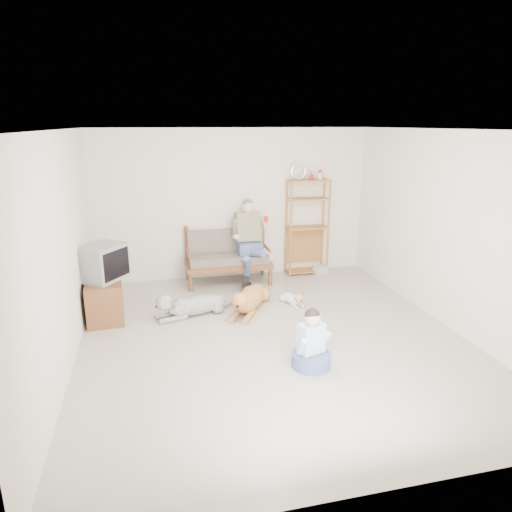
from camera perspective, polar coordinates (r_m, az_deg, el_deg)
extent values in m
plane|color=beige|center=(6.21, 2.11, -10.26)|extent=(5.50, 5.50, 0.00)
plane|color=silver|center=(5.55, 2.41, 15.52)|extent=(5.50, 5.50, 0.00)
plane|color=beige|center=(8.36, -2.80, 6.46)|extent=(5.00, 0.00, 5.00)
plane|color=beige|center=(3.32, 15.17, -9.73)|extent=(5.00, 0.00, 5.00)
plane|color=beige|center=(5.63, -23.11, 0.30)|extent=(0.00, 5.50, 5.50)
plane|color=beige|center=(6.82, 22.96, 2.95)|extent=(0.00, 5.50, 5.50)
cube|color=brown|center=(8.17, -3.50, -1.00)|extent=(1.51, 0.72, 0.10)
cube|color=#736457|center=(8.13, -3.51, -0.23)|extent=(1.39, 0.62, 0.13)
cube|color=#736457|center=(8.30, -3.82, 1.78)|extent=(1.38, 0.14, 0.45)
cylinder|color=brown|center=(8.31, -3.92, 3.22)|extent=(1.40, 0.07, 0.05)
cylinder|color=brown|center=(7.86, -8.13, -3.37)|extent=(0.07, 0.07, 0.30)
cylinder|color=brown|center=(8.33, -8.61, 0.09)|extent=(0.07, 0.07, 0.95)
cylinder|color=brown|center=(8.09, 1.79, -2.63)|extent=(0.07, 0.07, 0.30)
cylinder|color=brown|center=(8.55, 0.77, 0.70)|extent=(0.07, 0.07, 0.95)
cube|color=#505D92|center=(8.12, -0.85, 1.08)|extent=(0.41, 0.39, 0.20)
cube|color=gray|center=(8.13, -1.01, 3.70)|extent=(0.43, 0.29, 0.54)
sphere|color=tan|center=(8.03, -0.98, 6.14)|extent=(0.21, 0.21, 0.21)
sphere|color=#54504A|center=(8.05, -1.01, 6.45)|extent=(0.19, 0.19, 0.19)
cylinder|color=red|center=(7.95, 1.28, 4.67)|extent=(0.07, 0.07, 0.09)
cube|color=#A46333|center=(8.46, 6.60, 9.36)|extent=(0.75, 0.31, 0.03)
torus|color=silver|center=(8.37, 5.33, 10.47)|extent=(0.31, 0.05, 0.31)
cone|color=red|center=(8.46, 6.94, 10.00)|extent=(0.10, 0.10, 0.16)
cylinder|color=#A46333|center=(8.36, 4.36, 3.24)|extent=(0.04, 0.04, 1.79)
cylinder|color=#A46333|center=(8.62, 3.79, 3.66)|extent=(0.04, 0.04, 1.79)
cylinder|color=#A46333|center=(8.60, 9.04, 3.46)|extent=(0.04, 0.04, 1.79)
cylinder|color=#A46333|center=(8.86, 8.34, 3.87)|extent=(0.04, 0.04, 1.79)
cube|color=beige|center=(8.79, 8.06, -1.75)|extent=(0.28, 0.24, 0.15)
cube|color=brown|center=(7.08, -18.36, -5.03)|extent=(0.56, 0.93, 0.60)
cube|color=brown|center=(6.90, -20.49, -5.79)|extent=(0.05, 0.40, 0.50)
cube|color=brown|center=(7.31, -20.10, -4.52)|extent=(0.05, 0.40, 0.50)
cube|color=gray|center=(6.90, -18.60, -0.74)|extent=(0.75, 0.78, 0.51)
cube|color=black|center=(6.74, -17.06, -0.99)|extent=(0.33, 0.43, 0.41)
cube|color=silver|center=(8.46, -11.04, -1.03)|extent=(0.12, 0.02, 0.08)
ellipsoid|color=#B6773F|center=(7.13, -0.64, -5.24)|extent=(0.79, 1.03, 0.31)
sphere|color=#B6773F|center=(6.86, -1.36, -5.96)|extent=(0.31, 0.31, 0.31)
sphere|color=#B6773F|center=(6.59, -2.02, -5.65)|extent=(0.25, 0.25, 0.25)
ellipsoid|color=#B6773F|center=(6.51, -2.33, -6.20)|extent=(0.18, 0.21, 0.09)
cylinder|color=#B6773F|center=(7.61, 0.45, -4.59)|extent=(0.11, 0.40, 0.05)
ellipsoid|color=#B6773F|center=(6.64, -2.66, -5.49)|extent=(0.09, 0.09, 0.12)
ellipsoid|color=#B6773F|center=(6.59, -1.25, -5.65)|extent=(0.09, 0.09, 0.12)
ellipsoid|color=silver|center=(6.95, -7.32, -6.12)|extent=(0.98, 0.56, 0.28)
sphere|color=silver|center=(6.85, -9.50, -6.38)|extent=(0.28, 0.28, 0.28)
sphere|color=silver|center=(6.74, -11.42, -5.76)|extent=(0.24, 0.24, 0.24)
ellipsoid|color=silver|center=(6.72, -12.29, -6.10)|extent=(0.19, 0.15, 0.09)
cylinder|color=silver|center=(7.15, -3.82, -6.08)|extent=(0.33, 0.25, 0.04)
ellipsoid|color=silver|center=(6.82, -11.44, -5.49)|extent=(0.09, 0.07, 0.12)
ellipsoid|color=silver|center=(6.67, -10.99, -5.97)|extent=(0.09, 0.07, 0.12)
ellipsoid|color=white|center=(7.33, 4.36, -5.33)|extent=(0.29, 0.43, 0.15)
sphere|color=white|center=(7.24, 4.91, -5.54)|extent=(0.15, 0.15, 0.15)
sphere|color=tan|center=(7.14, 5.38, -5.29)|extent=(0.14, 0.14, 0.14)
ellipsoid|color=tan|center=(7.10, 5.69, -5.55)|extent=(0.09, 0.11, 0.05)
cylinder|color=white|center=(7.50, 3.47, -5.19)|extent=(0.12, 0.14, 0.02)
cone|color=tan|center=(7.11, 5.01, -5.02)|extent=(0.04, 0.04, 0.05)
cone|color=tan|center=(7.17, 5.64, -4.87)|extent=(0.04, 0.04, 0.05)
torus|color=red|center=(7.16, 5.29, -5.32)|extent=(0.13, 0.13, 0.02)
cylinder|color=#505D92|center=(5.56, 6.89, -12.74)|extent=(0.46, 0.46, 0.17)
cube|color=silver|center=(5.45, 6.91, -10.12)|extent=(0.34, 0.27, 0.36)
sphere|color=tan|center=(5.33, 7.08, -7.78)|extent=(0.19, 0.19, 0.19)
sphere|color=black|center=(5.33, 7.05, -7.43)|extent=(0.18, 0.18, 0.18)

